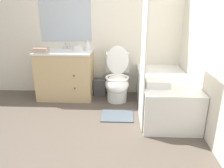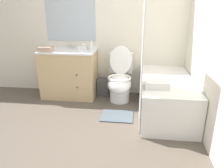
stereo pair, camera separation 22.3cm
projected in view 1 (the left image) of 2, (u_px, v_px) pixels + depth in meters
ground_plane at (103, 147)px, 2.54m from camera, size 14.00×14.00×0.00m
wall_back at (110, 24)px, 3.77m from camera, size 8.00×0.06×2.50m
wall_right at (202, 30)px, 2.88m from camera, size 0.05×2.73×2.50m
vanity_cabinet at (66, 74)px, 3.80m from camera, size 0.95×0.57×0.84m
sink_faucet at (66, 47)px, 3.84m from camera, size 0.14×0.12×0.12m
toilet at (117, 80)px, 3.70m from camera, size 0.40×0.70×0.91m
bathtub at (164, 94)px, 3.33m from camera, size 0.74×1.50×0.54m
shower_curtain at (144, 51)px, 2.74m from camera, size 0.02×0.55×2.02m
wastebasket at (100, 87)px, 3.98m from camera, size 0.21×0.18×0.30m
tissue_box at (79, 48)px, 3.70m from camera, size 0.15×0.12×0.10m
soap_dispenser at (87, 46)px, 3.66m from camera, size 0.06×0.06×0.17m
hand_towel_folded at (41, 50)px, 3.51m from camera, size 0.22×0.16×0.08m
bath_towel_folded at (158, 83)px, 2.87m from camera, size 0.31×0.23×0.09m
bath_mat at (117, 116)px, 3.24m from camera, size 0.47×0.37×0.02m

